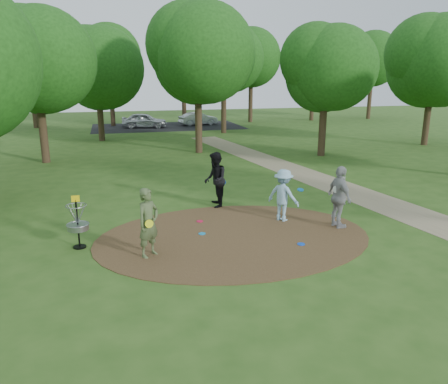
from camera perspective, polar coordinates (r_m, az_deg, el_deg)
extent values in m
plane|color=#2D5119|center=(13.36, 1.32, -5.86)|extent=(100.00, 100.00, 0.00)
cylinder|color=#47301C|center=(13.36, 1.32, -5.82)|extent=(8.40, 8.40, 0.02)
cube|color=#8C7A5B|center=(17.83, 19.94, -1.37)|extent=(7.55, 39.89, 0.01)
cube|color=black|center=(42.61, -7.40, 8.48)|extent=(14.00, 8.00, 0.01)
imported|color=#4B5C35|center=(11.83, -9.85, -3.99)|extent=(0.82, 0.80, 1.90)
cylinder|color=yellow|center=(11.59, -9.75, -4.11)|extent=(0.22, 0.06, 0.22)
imported|color=#90BDD8|center=(14.68, 7.74, -0.43)|extent=(1.22, 1.30, 1.77)
cylinder|color=blue|center=(14.90, 9.96, 0.29)|extent=(0.22, 0.22, 0.08)
imported|color=black|center=(16.10, -1.15, 1.60)|extent=(0.91, 1.10, 2.05)
cylinder|color=blue|center=(16.23, -0.14, 1.31)|extent=(0.23, 0.09, 0.22)
imported|color=#969699|center=(14.33, 14.84, -0.67)|extent=(0.55, 1.21, 2.02)
cylinder|color=silver|center=(14.13, 14.40, 0.32)|extent=(0.22, 0.06, 0.22)
cylinder|color=#198CCA|center=(13.54, -2.89, -5.45)|extent=(0.22, 0.22, 0.02)
cylinder|color=blue|center=(12.91, 10.03, -6.71)|extent=(0.22, 0.22, 0.02)
cylinder|color=#DA1544|center=(14.66, -3.18, -3.83)|extent=(0.22, 0.22, 0.02)
imported|color=#ADB1B5|center=(41.75, -10.38, 9.19)|extent=(4.32, 2.38, 1.39)
imported|color=#A5A9AC|center=(43.49, -3.39, 9.52)|extent=(3.94, 2.00, 1.24)
cylinder|color=black|center=(12.99, -18.55, -4.12)|extent=(0.05, 0.05, 1.35)
cylinder|color=black|center=(13.21, -18.31, -6.81)|extent=(0.36, 0.36, 0.04)
cylinder|color=gray|center=(13.00, -18.53, -4.35)|extent=(0.60, 0.60, 0.16)
torus|color=gray|center=(12.98, -18.56, -4.02)|extent=(0.63, 0.63, 0.03)
torus|color=gray|center=(12.82, -18.76, -1.69)|extent=(0.58, 0.58, 0.02)
cube|color=yellow|center=(12.76, -18.84, -0.83)|extent=(0.22, 0.02, 0.18)
cylinder|color=#332316|center=(26.38, -22.58, 7.66)|extent=(0.44, 0.44, 3.80)
sphere|color=#194512|center=(26.23, -23.35, 15.09)|extent=(5.57, 5.57, 5.57)
cylinder|color=#332316|center=(27.67, -3.35, 9.45)|extent=(0.44, 0.44, 4.18)
sphere|color=#194512|center=(27.56, -3.47, 17.24)|extent=(6.04, 6.04, 6.04)
cylinder|color=#332316|center=(27.20, 12.76, 8.42)|extent=(0.44, 0.44, 3.61)
sphere|color=#194512|center=(27.04, 13.15, 15.08)|extent=(4.93, 4.93, 4.93)
cylinder|color=#332316|center=(34.13, -15.82, 9.33)|extent=(0.44, 0.44, 3.42)
sphere|color=#194512|center=(33.99, -16.23, 14.93)|extent=(5.93, 5.93, 5.93)
cylinder|color=#332316|center=(37.30, -0.04, 11.06)|extent=(0.44, 0.44, 4.37)
sphere|color=#194512|center=(37.23, -0.04, 16.79)|extent=(5.61, 5.61, 5.61)
cylinder|color=#332316|center=(33.84, 25.00, 8.79)|extent=(0.44, 0.44, 3.80)
sphere|color=#194512|center=(33.73, 25.69, 14.83)|extent=(6.14, 6.14, 6.14)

